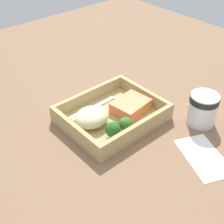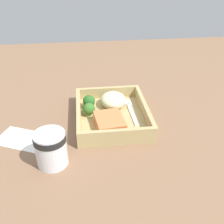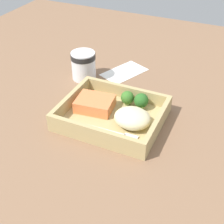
{
  "view_description": "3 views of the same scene",
  "coord_description": "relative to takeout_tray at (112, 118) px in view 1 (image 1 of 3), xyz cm",
  "views": [
    {
      "loc": [
        44.0,
        50.15,
        52.65
      ],
      "look_at": [
        0.0,
        0.0,
        2.7
      ],
      "focal_mm": 50.0,
      "sensor_mm": 36.0,
      "label": 1
    },
    {
      "loc": [
        -65.89,
        7.91,
        44.1
      ],
      "look_at": [
        0.0,
        0.0,
        2.7
      ],
      "focal_mm": 42.0,
      "sensor_mm": 36.0,
      "label": 2
    },
    {
      "loc": [
        26.59,
        -58.51,
        50.07
      ],
      "look_at": [
        0.0,
        0.0,
        2.7
      ],
      "focal_mm": 50.0,
      "sensor_mm": 36.0,
      "label": 3
    }
  ],
  "objects": [
    {
      "name": "tray_rim",
      "position": [
        0.0,
        0.0,
        2.41
      ],
      "size": [
        25.61,
        21.02,
        3.62
      ],
      "color": "tan",
      "rests_on": "takeout_tray"
    },
    {
      "name": "receipt_slip",
      "position": [
        -6.94,
        24.97,
        -0.48
      ],
      "size": [
        13.62,
        16.79,
        0.24
      ],
      "primitive_type": "cube",
      "rotation": [
        0.0,
        0.0,
        -0.41
      ],
      "color": "white",
      "rests_on": "ground_plane"
    },
    {
      "name": "takeout_tray",
      "position": [
        0.0,
        0.0,
        0.0
      ],
      "size": [
        25.61,
        21.02,
        1.2
      ],
      "primitive_type": "cube",
      "color": "tan",
      "rests_on": "ground_plane"
    },
    {
      "name": "mashed_potatoes",
      "position": [
        6.02,
        -1.09,
        2.81
      ],
      "size": [
        9.22,
        8.06,
        4.41
      ],
      "primitive_type": "ellipsoid",
      "color": "beige",
      "rests_on": "takeout_tray"
    },
    {
      "name": "broccoli_floret_1",
      "position": [
        5.48,
        6.59,
        3.06
      ],
      "size": [
        3.86,
        3.86,
        4.49
      ],
      "color": "#7EAD60",
      "rests_on": "takeout_tray"
    },
    {
      "name": "broccoli_floret_2",
      "position": [
        1.45,
        6.8,
        2.76
      ],
      "size": [
        3.6,
        3.6,
        4.04
      ],
      "color": "#88A95F",
      "rests_on": "takeout_tray"
    },
    {
      "name": "fork",
      "position": [
        2.4,
        -6.18,
        0.82
      ],
      "size": [
        15.84,
        2.31,
        0.44
      ],
      "color": "white",
      "rests_on": "takeout_tray"
    },
    {
      "name": "ground_plane",
      "position": [
        0.0,
        0.0,
        -1.6
      ],
      "size": [
        160.0,
        160.0,
        2.0
      ],
      "primitive_type": "cube",
      "color": "#846146"
    },
    {
      "name": "paper_cup",
      "position": [
        -17.15,
        16.42,
        4.27
      ],
      "size": [
        7.63,
        7.63,
        8.73
      ],
      "color": "white",
      "rests_on": "ground_plane"
    },
    {
      "name": "salmon_fillet",
      "position": [
        -5.62,
        1.38,
        2.17
      ],
      "size": [
        10.42,
        8.67,
        3.14
      ],
      "primitive_type": "cube",
      "rotation": [
        0.0,
        0.0,
        0.12
      ],
      "color": "#F17E47",
      "rests_on": "takeout_tray"
    }
  ]
}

